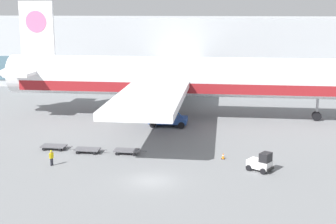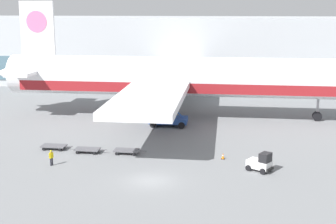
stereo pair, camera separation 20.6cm
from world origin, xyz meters
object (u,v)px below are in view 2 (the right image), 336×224
baggage_dolly_lead (54,146)px  traffic_cone_near (223,156)px  airplane_main (176,78)px  baggage_dolly_second (88,149)px  baggage_dolly_third (127,151)px  baggage_tug_mid (261,163)px  ground_crew_near (51,156)px  scissor_lift_loader (169,111)px

baggage_dolly_lead → traffic_cone_near: traffic_cone_near is taller
airplane_main → baggage_dolly_lead: size_ratio=15.61×
airplane_main → baggage_dolly_second: 21.36m
baggage_dolly_second → baggage_dolly_third: same height
baggage_dolly_lead → baggage_dolly_third: 8.76m
baggage_dolly_lead → traffic_cone_near: size_ratio=5.37×
airplane_main → baggage_dolly_third: size_ratio=15.61×
baggage_tug_mid → baggage_dolly_lead: 23.73m
airplane_main → traffic_cone_near: 21.38m
baggage_dolly_second → baggage_dolly_lead: bearing=171.2°
ground_crew_near → baggage_tug_mid: bearing=-58.4°
scissor_lift_loader → traffic_cone_near: 15.87m
airplane_main → baggage_dolly_second: airplane_main is taller
ground_crew_near → baggage_dolly_second: bearing=1.4°
baggage_tug_mid → airplane_main: bearing=148.2°
airplane_main → baggage_tug_mid: size_ratio=20.61×
scissor_lift_loader → baggage_dolly_second: bearing=-119.2°
baggage_dolly_second → traffic_cone_near: 15.26m
scissor_lift_loader → baggage_dolly_lead: 17.43m
baggage_dolly_second → baggage_dolly_third: bearing=2.8°
baggage_dolly_lead → baggage_tug_mid: bearing=-9.5°
scissor_lift_loader → ground_crew_near: 20.77m
baggage_tug_mid → scissor_lift_loader: bearing=156.1°
airplane_main → baggage_dolly_lead: (-12.31, -18.26, -5.45)m
airplane_main → baggage_tug_mid: (10.99, -22.74, -4.96)m
baggage_dolly_lead → baggage_dolly_third: (8.74, -0.64, 0.00)m
baggage_tug_mid → traffic_cone_near: size_ratio=4.07×
baggage_dolly_lead → ground_crew_near: 5.77m
baggage_dolly_lead → scissor_lift_loader: bearing=48.3°
baggage_dolly_second → baggage_tug_mid: bearing=-9.7°
baggage_dolly_third → scissor_lift_loader: bearing=78.2°
baggage_tug_mid → baggage_dolly_third: 15.07m
baggage_tug_mid → baggage_dolly_second: bearing=-158.7°
baggage_tug_mid → traffic_cone_near: (-3.80, 3.37, -0.54)m
airplane_main → scissor_lift_loader: bearing=-94.5°
scissor_lift_loader → baggage_dolly_lead: size_ratio=1.49×
scissor_lift_loader → baggage_dolly_second: 15.53m
airplane_main → baggage_dolly_lead: bearing=-123.7°
ground_crew_near → traffic_cone_near: size_ratio=2.42×
scissor_lift_loader → baggage_tug_mid: bearing=-56.0°
baggage_dolly_third → baggage_dolly_lead: bearing=177.2°
ground_crew_near → traffic_cone_near: (17.72, 4.34, -0.64)m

